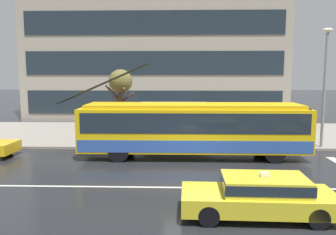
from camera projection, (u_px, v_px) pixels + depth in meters
The scene contains 12 objects.
ground_plane at pixel (193, 178), 14.22m from camera, with size 160.00×160.00×0.00m, color #212327.
sidewalk_slab at pixel (187, 134), 24.42m from camera, with size 80.00×10.00×0.14m, color gray.
lane_centre_line at pixel (195, 188), 13.03m from camera, with size 72.00×0.14×0.01m, color silver.
trolleybus at pixel (193, 128), 17.69m from camera, with size 12.96×2.58×4.90m.
taxi_oncoming_near at pixel (260, 194), 10.32m from camera, with size 4.70×1.90×1.39m.
bus_shelter at pixel (174, 112), 21.33m from camera, with size 4.28×1.87×2.42m.
pedestrian_at_shelter at pixel (128, 117), 20.71m from camera, with size 1.16×1.16×2.00m.
pedestrian_approaching_curb at pixel (260, 118), 20.64m from camera, with size 1.05×1.05×1.98m.
pedestrian_walking_past at pixel (209, 115), 21.47m from camera, with size 1.28×1.28×2.01m.
pedestrian_waiting_by_pole at pixel (153, 118), 20.42m from camera, with size 1.05×1.05×2.00m.
street_lamp at pixel (325, 78), 19.20m from camera, with size 0.60×0.32×6.76m.
street_tree_bare at pixel (121, 85), 21.38m from camera, with size 1.86×1.85×4.50m.
Camera 1 is at (-0.65, -13.81, 4.35)m, focal length 36.21 mm.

